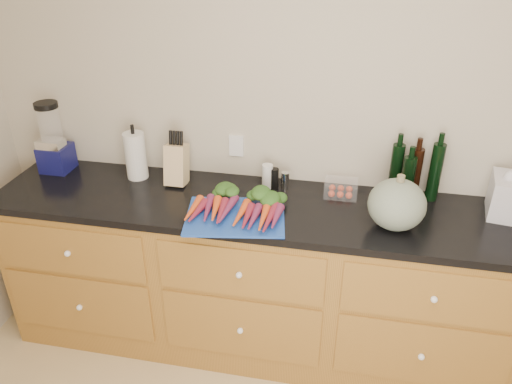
% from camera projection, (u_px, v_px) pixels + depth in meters
% --- Properties ---
extents(wall_back, '(4.10, 0.05, 2.60)m').
position_uv_depth(wall_back, '(349.00, 121.00, 2.59)').
color(wall_back, '#C0B59F').
rests_on(wall_back, ground).
extents(cabinets, '(3.60, 0.64, 0.90)m').
position_uv_depth(cabinets, '(333.00, 289.00, 2.72)').
color(cabinets, brown).
rests_on(cabinets, ground).
extents(countertop, '(3.64, 0.62, 0.04)m').
position_uv_depth(countertop, '(340.00, 215.00, 2.50)').
color(countertop, black).
rests_on(countertop, cabinets).
extents(cutting_board, '(0.53, 0.43, 0.01)m').
position_uv_depth(cutting_board, '(235.00, 216.00, 2.43)').
color(cutting_board, '#1C48AB').
rests_on(cutting_board, countertop).
extents(carrots, '(0.47, 0.34, 0.07)m').
position_uv_depth(carrots, '(237.00, 206.00, 2.45)').
color(carrots, '#EA531B').
rests_on(carrots, cutting_board).
extents(squash, '(0.27, 0.27, 0.24)m').
position_uv_depth(squash, '(397.00, 205.00, 2.31)').
color(squash, '#5D6D5B').
rests_on(squash, countertop).
extents(blender_appliance, '(0.16, 0.16, 0.41)m').
position_uv_depth(blender_appliance, '(53.00, 141.00, 2.82)').
color(blender_appliance, '#10114C').
rests_on(blender_appliance, countertop).
extents(paper_towel, '(0.12, 0.12, 0.26)m').
position_uv_depth(paper_towel, '(136.00, 156.00, 2.76)').
color(paper_towel, silver).
rests_on(paper_towel, countertop).
extents(knife_block, '(0.11, 0.11, 0.22)m').
position_uv_depth(knife_block, '(177.00, 164.00, 2.71)').
color(knife_block, tan).
rests_on(knife_block, countertop).
extents(grinder_salt, '(0.06, 0.06, 0.13)m').
position_uv_depth(grinder_salt, '(267.00, 176.00, 2.68)').
color(grinder_salt, silver).
rests_on(grinder_salt, countertop).
extents(grinder_pepper, '(0.05, 0.05, 0.11)m').
position_uv_depth(grinder_pepper, '(274.00, 178.00, 2.68)').
color(grinder_pepper, black).
rests_on(grinder_pepper, countertop).
extents(canister_chrome, '(0.04, 0.04, 0.10)m').
position_uv_depth(canister_chrome, '(285.00, 181.00, 2.67)').
color(canister_chrome, silver).
rests_on(canister_chrome, countertop).
extents(tomato_box, '(0.17, 0.14, 0.08)m').
position_uv_depth(tomato_box, '(341.00, 188.00, 2.62)').
color(tomato_box, white).
rests_on(tomato_box, countertop).
extents(bottles, '(0.26, 0.13, 0.31)m').
position_uv_depth(bottles, '(414.00, 174.00, 2.54)').
color(bottles, black).
rests_on(bottles, countertop).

